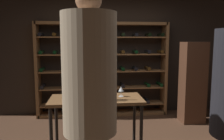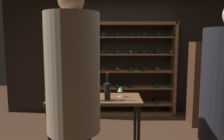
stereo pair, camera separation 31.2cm
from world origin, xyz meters
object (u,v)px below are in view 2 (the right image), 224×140
object	(u,v)px
tasting_table	(95,105)
wine_bottle_gold_foil	(96,91)
wine_glass_stemmed_right	(120,90)
wine_glass_stemmed_center	(88,87)
wine_rack	(111,69)
person_host_in_suit	(74,101)
wine_bottle_black_capsule	(108,90)
display_cabinet	(202,84)

from	to	relation	value
tasting_table	wine_bottle_gold_foil	world-z (taller)	wine_bottle_gold_foil
wine_glass_stemmed_right	wine_glass_stemmed_center	size ratio (longest dim) A/B	0.99
wine_rack	person_host_in_suit	world-z (taller)	person_host_in_suit
person_host_in_suit	wine_glass_stemmed_center	bearing A→B (deg)	-76.40
tasting_table	wine_glass_stemmed_center	xyz separation A→B (m)	(-0.12, 0.20, 0.20)
tasting_table	person_host_in_suit	size ratio (longest dim) A/B	0.61
tasting_table	wine_glass_stemmed_center	size ratio (longest dim) A/B	8.78
wine_bottle_gold_foil	wine_glass_stemmed_right	bearing A→B (deg)	31.47
wine_bottle_gold_foil	wine_glass_stemmed_right	xyz separation A→B (m)	(0.32, 0.20, -0.03)
wine_bottle_gold_foil	wine_bottle_black_capsule	world-z (taller)	wine_bottle_gold_foil
wine_rack	tasting_table	xyz separation A→B (m)	(-0.20, -1.87, -0.26)
wine_rack	wine_glass_stemmed_right	bearing A→B (deg)	-85.50
tasting_table	wine_bottle_black_capsule	bearing A→B (deg)	-32.04
person_host_in_suit	wine_glass_stemmed_center	distance (m)	1.38
wine_glass_stemmed_right	wine_bottle_black_capsule	bearing A→B (deg)	-137.77
wine_bottle_gold_foil	wine_bottle_black_capsule	distance (m)	0.16
wine_bottle_gold_foil	wine_glass_stemmed_center	distance (m)	0.38
display_cabinet	wine_bottle_gold_foil	bearing A→B (deg)	-143.87
wine_bottle_gold_foil	wine_glass_stemmed_center	bearing A→B (deg)	110.93
person_host_in_suit	wine_glass_stemmed_right	distance (m)	1.30
wine_rack	display_cabinet	distance (m)	1.86
wine_glass_stemmed_center	wine_bottle_gold_foil	bearing A→B (deg)	-69.07
person_host_in_suit	wine_rack	bearing A→B (deg)	-83.06
wine_bottle_gold_foil	wine_glass_stemmed_center	size ratio (longest dim) A/B	2.57
display_cabinet	wine_rack	bearing A→B (deg)	160.68
wine_bottle_gold_foil	wine_glass_stemmed_right	distance (m)	0.38
wine_glass_stemmed_center	display_cabinet	bearing A→B (deg)	27.13
wine_bottle_black_capsule	wine_glass_stemmed_center	size ratio (longest dim) A/B	2.51
person_host_in_suit	display_cabinet	distance (m)	3.18
display_cabinet	wine_bottle_black_capsule	distance (m)	2.24
wine_bottle_gold_foil	wine_bottle_black_capsule	xyz separation A→B (m)	(0.15, 0.04, -0.00)
wine_rack	display_cabinet	size ratio (longest dim) A/B	1.75
wine_rack	tasting_table	bearing A→B (deg)	-96.08
wine_glass_stemmed_right	person_host_in_suit	bearing A→B (deg)	-109.28
display_cabinet	wine_glass_stemmed_right	distance (m)	2.01
wine_bottle_black_capsule	wine_glass_stemmed_center	bearing A→B (deg)	132.79
wine_rack	wine_glass_stemmed_right	xyz separation A→B (m)	(0.14, -1.82, -0.06)
wine_rack	tasting_table	size ratio (longest dim) A/B	2.27
display_cabinet	wine_bottle_black_capsule	bearing A→B (deg)	-142.44
wine_rack	wine_glass_stemmed_center	distance (m)	1.69
tasting_table	person_host_in_suit	bearing A→B (deg)	-94.16
tasting_table	wine_glass_stemmed_right	world-z (taller)	wine_glass_stemmed_right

